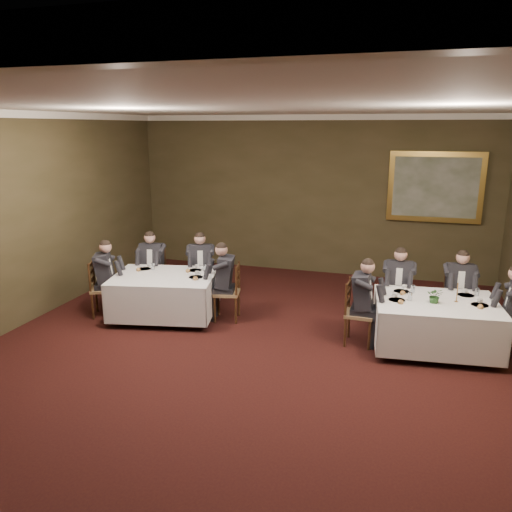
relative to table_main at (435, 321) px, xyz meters
The scene contains 25 objects.
ground 2.99m from the table_main, 151.65° to the right, with size 10.00×10.00×0.00m, color black.
ceiling 4.25m from the table_main, 151.65° to the right, with size 8.00×10.00×0.10m, color silver.
back_wall 4.62m from the table_main, 125.86° to the left, with size 8.00×0.10×3.50m, color #37321B.
crown_molding 4.20m from the table_main, 151.65° to the right, with size 8.00×10.00×0.12m.
table_main is the anchor object (origin of this frame).
table_second 4.45m from the table_main, behind, with size 1.97×1.65×0.67m.
chair_main_backleft 1.03m from the table_main, 123.67° to the left, with size 0.44×0.42×1.00m.
diner_main_backleft 1.01m from the table_main, 124.04° to the left, with size 0.42×0.48×1.35m.
chair_main_backright 1.03m from the table_main, 68.53° to the left, with size 0.47×0.45×1.00m.
diner_main_backright 1.01m from the table_main, 68.24° to the left, with size 0.44×0.51×1.35m.
chair_main_endleft 1.13m from the table_main, behind, with size 0.43×0.45×1.00m.
diner_main_endleft 1.11m from the table_main, behind, with size 0.49×0.43×1.35m.
chair_sec_backleft 5.15m from the table_main, behind, with size 0.50×0.49×1.00m.
diner_sec_backleft 5.15m from the table_main, behind, with size 0.48×0.54×1.35m.
chair_sec_backright 4.29m from the table_main, 166.75° to the left, with size 0.56×0.54×1.00m.
diner_sec_backright 4.28m from the table_main, 166.88° to the left, with size 0.54×0.59×1.35m.
chair_sec_endright 3.38m from the table_main, behind, with size 0.50×0.51×1.00m.
diner_sec_endright 3.39m from the table_main, behind, with size 0.55×0.49×1.35m.
chair_sec_endleft 5.54m from the table_main, behind, with size 0.56×0.57×1.00m.
diner_sec_endleft 5.52m from the table_main, behind, with size 0.60×0.56×1.35m.
centerpiece 0.45m from the table_main, 114.22° to the right, with size 0.22×0.19×0.25m, color #2D5926.
candlestick 0.55m from the table_main, 12.54° to the left, with size 0.06×0.06×0.43m.
place_setting_table_main 0.67m from the table_main, 143.09° to the left, with size 0.33×0.31×0.14m.
place_setting_table_second 4.95m from the table_main, behind, with size 0.33×0.31×0.14m.
painting 3.87m from the table_main, 90.00° to the left, with size 1.88×0.09×1.45m.
Camera 1 is at (2.07, -5.99, 3.25)m, focal length 35.00 mm.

